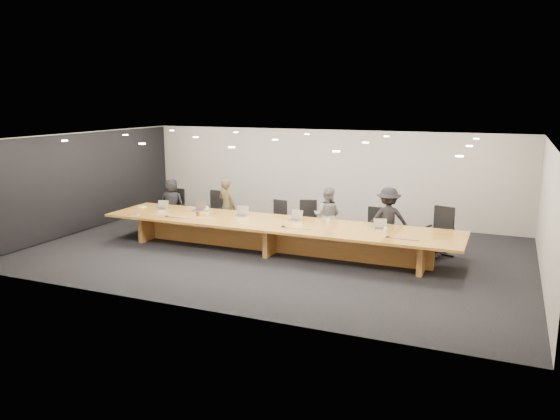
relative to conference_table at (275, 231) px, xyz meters
The scene contains 29 objects.
ground 0.52m from the conference_table, ahead, with size 12.00×12.00×0.00m, color black.
back_wall 4.10m from the conference_table, 90.00° to the left, with size 12.00×0.02×2.80m, color #BAB5A9.
left_wall_panel 6.00m from the conference_table, behind, with size 0.08×7.84×2.74m, color black.
conference_table is the anchor object (origin of this frame).
chair_far_left 4.04m from the conference_table, 161.41° to the left, with size 0.58×0.58×1.15m, color black, non-canonical shape.
chair_left 2.86m from the conference_table, 152.27° to the left, with size 0.59×0.59×1.17m, color black, non-canonical shape.
chair_mid_left 1.45m from the conference_table, 112.84° to the left, with size 0.52×0.52×1.03m, color black, non-canonical shape.
chair_mid_right 1.34m from the conference_table, 73.13° to the left, with size 0.56×0.56×1.10m, color black, non-canonical shape.
chair_right 2.51m from the conference_table, 31.20° to the left, with size 0.53×0.53×1.05m, color black, non-canonical shape.
chair_far_right 3.97m from the conference_table, 18.31° to the left, with size 0.61×0.61×1.20m, color black, non-canonical shape.
person_a 3.98m from the conference_table, 162.99° to the left, with size 0.71×0.46×1.46m, color black.
person_b 2.28m from the conference_table, 149.99° to the left, with size 0.58×0.38×1.58m, color #37311E.
person_c 1.55m from the conference_table, 52.14° to the left, with size 0.73×0.57×1.50m, color slate.
person_d 2.80m from the conference_table, 23.93° to the left, with size 1.04×0.60×1.61m, color black.
laptop_a 3.56m from the conference_table, behind, with size 0.29×0.21×0.23m, color tan, non-canonical shape.
laptop_b 2.54m from the conference_table, behind, with size 0.36×0.26×0.29m, color tan, non-canonical shape.
laptop_c 1.21m from the conference_table, 164.37° to the left, with size 0.33×0.24×0.26m, color #BEB191, non-canonical shape.
laptop_d 0.62m from the conference_table, 45.25° to the left, with size 0.34×0.25×0.27m, color #C5B496, non-canonical shape.
laptop_e 2.58m from the conference_table, ahead, with size 0.30×0.22×0.24m, color #BAA98E, non-canonical shape.
water_bottle 2.00m from the conference_table, behind, with size 0.07×0.07×0.23m, color silver.
amber_mug 2.17m from the conference_table, behind, with size 0.09×0.09×0.11m, color brown.
paper_cup_near 1.32m from the conference_table, 19.26° to the left, with size 0.08×0.08×0.10m, color silver.
paper_cup_far 2.73m from the conference_table, ahead, with size 0.08×0.08×0.10m, color white.
notepad 4.21m from the conference_table, behind, with size 0.22×0.18×0.01m, color white.
lime_gadget 4.22m from the conference_table, behind, with size 0.18×0.10×0.03m, color #61C133.
av_box 3.82m from the conference_table, behind, with size 0.22×0.16×0.03m, color silver.
mic_left 2.90m from the conference_table, behind, with size 0.12×0.12×0.03m, color black.
mic_center 0.58m from the conference_table, 45.24° to the right, with size 0.13×0.13×0.03m, color black.
mic_right 2.90m from the conference_table, ahead, with size 0.13×0.13×0.03m, color black.
Camera 1 is at (5.21, -11.98, 3.75)m, focal length 35.00 mm.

